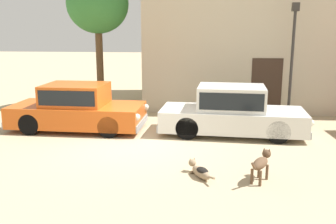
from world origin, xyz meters
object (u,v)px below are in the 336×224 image
at_px(parked_sedan_nearest, 77,107).
at_px(street_lamp, 293,47).
at_px(acacia_tree_left, 98,5).
at_px(stray_dog_spotted, 261,163).
at_px(parked_sedan_second, 232,111).
at_px(stray_dog_tan, 200,171).

distance_m(parked_sedan_nearest, street_lamp, 7.40).
bearing_deg(street_lamp, acacia_tree_left, 166.78).
xyz_separation_m(parked_sedan_nearest, stray_dog_spotted, (5.21, -3.70, -0.31)).
height_order(parked_sedan_nearest, acacia_tree_left, acacia_tree_left).
bearing_deg(street_lamp, stray_dog_spotted, -107.30).
bearing_deg(acacia_tree_left, stray_dog_spotted, -53.08).
bearing_deg(stray_dog_spotted, parked_sedan_nearest, 82.54).
bearing_deg(street_lamp, parked_sedan_nearest, -165.24).
bearing_deg(acacia_tree_left, parked_sedan_second, -35.75).
relative_size(parked_sedan_nearest, stray_dog_tan, 4.61).
bearing_deg(street_lamp, stray_dog_tan, -118.83).
relative_size(parked_sedan_nearest, parked_sedan_second, 0.95).
bearing_deg(parked_sedan_second, street_lamp, 46.55).
xyz_separation_m(stray_dog_spotted, stray_dog_tan, (-1.27, 0.08, -0.26)).
bearing_deg(acacia_tree_left, stray_dog_tan, -59.85).
height_order(parked_sedan_second, street_lamp, street_lamp).
distance_m(stray_dog_spotted, street_lamp, 6.17).
height_order(stray_dog_spotted, street_lamp, street_lamp).
xyz_separation_m(stray_dog_spotted, acacia_tree_left, (-5.41, 7.20, 3.64)).
distance_m(stray_dog_tan, street_lamp, 6.66).
height_order(parked_sedan_second, stray_dog_spotted, parked_sedan_second).
distance_m(parked_sedan_nearest, stray_dog_tan, 5.38).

